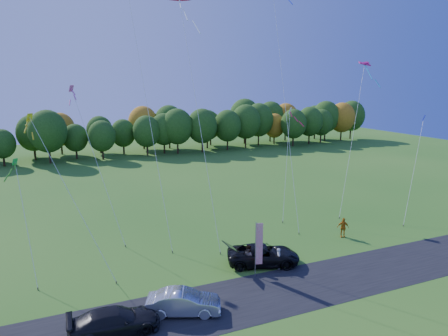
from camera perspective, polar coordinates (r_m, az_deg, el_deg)
name	(u,v)px	position (r m, az deg, el deg)	size (l,w,h in m)	color
ground	(253,268)	(32.92, 4.19, -14.06)	(160.00, 160.00, 0.00)	#256019
asphalt_strip	(279,292)	(29.83, 7.85, -17.09)	(90.00, 6.00, 0.01)	black
tree_line	(131,155)	(83.64, -13.19, 1.77)	(116.00, 12.00, 10.00)	#1E4711
black_suv	(263,255)	(33.29, 5.64, -12.24)	(2.69, 5.84, 1.62)	black
silver_sedan	(184,302)	(26.97, -5.78, -18.54)	(1.64, 4.70, 1.55)	silver
dark_truck_a	(115,321)	(25.91, -15.37, -20.37)	(2.14, 5.27, 1.53)	black
person_tailgate_a	(279,258)	(32.73, 7.84, -12.67)	(0.62, 0.41, 1.70)	silver
person_tailgate_b	(249,257)	(32.45, 3.54, -12.55)	(0.95, 0.74, 1.96)	gray
person_east	(343,227)	(40.18, 16.63, -8.14)	(1.11, 0.46, 1.90)	#BB6B11
feather_flag	(258,243)	(30.60, 4.94, -10.66)	(0.56, 0.21, 4.38)	#999999
kite_delta_blue	(142,76)	(38.35, -11.61, 12.71)	(3.10, 12.71, 30.20)	#4C3F33
kite_parafoil_orange	(284,94)	(44.19, 8.57, 10.46)	(5.93, 14.18, 27.12)	#4C3F33
kite_delta_red	(197,105)	(36.23, -3.89, 8.92)	(2.45, 9.32, 23.72)	#4C3F33
kite_parafoil_rainbow	(353,135)	(48.73, 17.95, 4.46)	(9.50, 7.22, 17.37)	#4C3F33
kite_diamond_yellow	(73,200)	(31.29, -20.79, -4.24)	(5.44, 5.06, 12.63)	#4C3F33
kite_diamond_green	(26,221)	(33.40, -26.49, -6.77)	(1.51, 5.57, 9.03)	#4C3F33
kite_diamond_white	(287,163)	(44.48, 8.93, 0.67)	(4.33, 5.78, 12.12)	#4C3F33
kite_diamond_pink	(98,165)	(38.21, -17.59, 0.36)	(3.86, 6.24, 14.59)	#4C3F33
kite_diamond_blue_low	(414,169)	(47.35, 25.51, -0.17)	(6.26, 4.32, 11.29)	#4C3F33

